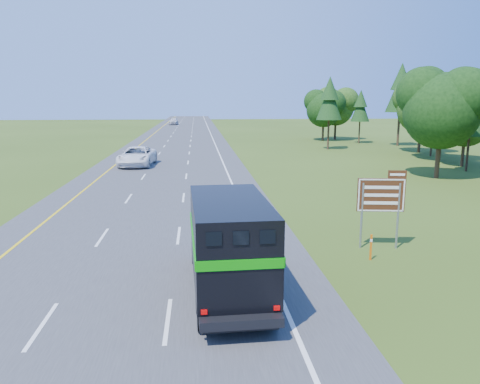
{
  "coord_description": "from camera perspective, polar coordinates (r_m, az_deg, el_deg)",
  "views": [
    {
      "loc": [
        2.8,
        -11.16,
        6.55
      ],
      "look_at": [
        5.03,
        13.08,
        1.73
      ],
      "focal_mm": 35.0,
      "sensor_mm": 36.0,
      "label": 1
    }
  ],
  "objects": [
    {
      "name": "tree_wall_right",
      "position": [
        47.25,
        24.5,
        9.55
      ],
      "size": [
        16.0,
        100.0,
        12.0
      ],
      "primitive_type": null,
      "color": "#17340E",
      "rests_on": "ground"
    },
    {
      "name": "exit_sign",
      "position": [
        21.47,
        16.9,
        -0.72
      ],
      "size": [
        2.07,
        0.36,
        3.53
      ],
      "rotation": [
        0.0,
        0.0,
        -0.14
      ],
      "color": "gray",
      "rests_on": "ground"
    },
    {
      "name": "road",
      "position": [
        61.57,
        -7.88,
        5.01
      ],
      "size": [
        15.0,
        260.0,
        0.04
      ],
      "primitive_type": "cube",
      "color": "#38383A",
      "rests_on": "ground"
    },
    {
      "name": "far_car",
      "position": [
        125.96,
        -8.1,
        8.54
      ],
      "size": [
        2.45,
        5.36,
        1.78
      ],
      "primitive_type": "imported",
      "rotation": [
        0.0,
        0.0,
        -0.07
      ],
      "color": "silver",
      "rests_on": "road"
    },
    {
      "name": "ground",
      "position": [
        13.24,
        -17.73,
        -19.01
      ],
      "size": [
        300.0,
        300.0,
        0.0
      ],
      "primitive_type": "plane",
      "color": "#334813",
      "rests_on": "ground"
    },
    {
      "name": "white_suv",
      "position": [
        48.04,
        -12.44,
        4.29
      ],
      "size": [
        3.58,
        6.99,
        1.89
      ],
      "primitive_type": "imported",
      "rotation": [
        0.0,
        0.0,
        -0.07
      ],
      "color": "white",
      "rests_on": "road"
    },
    {
      "name": "horse_truck",
      "position": [
        15.86,
        -1.47,
        -6.06
      ],
      "size": [
        2.63,
        7.69,
        3.37
      ],
      "rotation": [
        0.0,
        0.0,
        0.03
      ],
      "color": "black",
      "rests_on": "road"
    },
    {
      "name": "lane_markings",
      "position": [
        61.57,
        -7.88,
        5.03
      ],
      "size": [
        11.15,
        260.0,
        0.01
      ],
      "color": "yellow",
      "rests_on": "road"
    },
    {
      "name": "delineator",
      "position": [
        20.18,
        15.67,
        -6.4
      ],
      "size": [
        0.09,
        0.05,
        1.1
      ],
      "color": "#E75F0C",
      "rests_on": "ground"
    }
  ]
}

